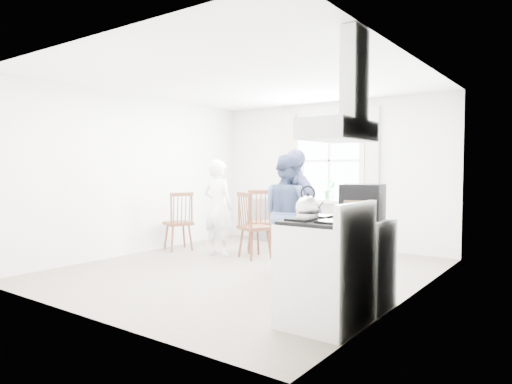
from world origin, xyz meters
name	(u,v)px	position (x,y,z in m)	size (l,w,h in m)	color
room_shell	(247,176)	(0.00, 0.00, 1.30)	(4.62, 5.12, 2.64)	#7B6D5E
window_assembly	(329,165)	(0.00, 2.45, 1.46)	(1.88, 0.24, 1.70)	white
range_hood	(344,111)	(2.07, -1.35, 1.90)	(0.45, 0.76, 0.94)	silver
shelf_unit	(262,219)	(-1.40, 2.33, 0.40)	(0.40, 0.30, 0.80)	slate
gas_stove	(325,272)	(1.91, -1.35, 0.48)	(0.68, 0.76, 1.12)	white
kettle	(308,208)	(1.78, -1.45, 1.05)	(0.22, 0.22, 0.31)	silver
low_cabinet	(364,263)	(1.98, -0.65, 0.45)	(0.50, 0.55, 0.90)	silver
stereo_stack	(363,202)	(1.97, -0.67, 1.08)	(0.44, 0.41, 0.35)	black
cardboard_box	(362,210)	(2.00, -0.76, 1.00)	(0.31, 0.22, 0.20)	olive
windsor_chair_a	(261,214)	(-0.60, 1.17, 0.65)	(0.62, 0.62, 1.06)	#4F2819
windsor_chair_b	(249,218)	(-0.46, 0.65, 0.64)	(0.57, 0.57, 1.05)	#4F2819
windsor_chair_c	(180,215)	(-1.80, 0.50, 0.62)	(0.55, 0.56, 1.01)	#4F2819
person_left	(218,208)	(-1.02, 0.58, 0.77)	(0.57, 0.57, 1.55)	white
person_mid	(288,213)	(0.52, 0.23, 0.80)	(0.78, 0.78, 1.60)	#404F77
person_right	(296,210)	(0.55, 0.38, 0.84)	(0.98, 0.98, 1.67)	navy
potted_plant	(329,190)	(0.06, 2.36, 1.03)	(0.19, 0.19, 0.35)	#377B3C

